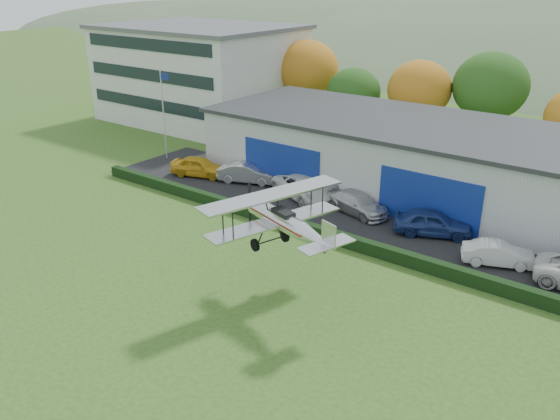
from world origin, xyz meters
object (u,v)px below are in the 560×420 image
Objects in this scene: office_block at (201,73)px; car_3 at (357,203)px; flagpole at (164,106)px; hangar at (463,166)px; car_4 at (433,223)px; car_1 at (248,173)px; car_0 at (199,166)px; car_5 at (498,254)px; car_2 at (303,187)px; biplane at (284,220)px.

office_block is 31.75m from car_3.
hangar is at bearing 13.51° from flagpole.
flagpole is 26.05m from car_4.
office_block is 23.02m from car_1.
car_0 is at bearing 108.79° from car_3.
car_5 is at bearing -119.10° from car_1.
car_1 is (4.19, 1.22, -0.02)m from car_0.
car_5 is (24.62, -0.89, -0.14)m from car_0.
hangar is at bearing -33.74° from car_2.
biplane is (30.73, -25.84, -0.83)m from office_block.
car_3 is at bearing -71.18° from car_2.
office_block is 2.57× the size of flagpole.
office_block is 5.08× the size of car_5.
flagpole is 30.78m from car_5.
car_2 is (9.63, 1.16, -0.03)m from car_0.
office_block is 41.82m from car_5.
car_0 is 4.36m from car_1.
flagpole is at bearing 109.05° from car_2.
car_4 reaches higher than car_3.
car_2 is 1.15× the size of car_4.
hangar is 19.03m from biplane.
car_4 is (0.85, -7.07, -1.78)m from hangar.
car_5 is (10.29, -1.83, -0.05)m from car_3.
car_4 is (15.78, -0.53, 0.04)m from car_1.
car_0 is 9.70m from car_2.
office_block is at bearing 81.30° from car_2.
hangar is at bearing -12.01° from office_block.
flagpole is 1.67× the size of car_1.
car_2 is 0.70× the size of biplane.
car_1 is 0.96× the size of car_3.
office_block is 20.75m from car_0.
car_2 is at bearing -101.89° from car_0.
flagpole is 1.68× the size of car_0.
car_1 is 0.98× the size of car_4.
office_block is 4.31× the size of car_1.
car_5 is at bearing -5.02° from flagpole.
hangar is 8.54m from car_3.
office_block is (-33.00, 7.02, 2.56)m from hangar.
car_4 is at bearing -83.14° from hangar.
car_3 is (10.15, -0.27, -0.07)m from car_1.
car_2 is 15.13m from car_5.
hangar is 5.08× the size of flagpole.
car_0 is at bearing 65.25° from car_5.
car_1 is 0.85× the size of car_2.
office_block is at bearing 29.88° from car_1.
car_4 is at bearing -2.43° from flagpole.
car_1 is (18.07, -13.57, -4.38)m from office_block.
hangar is 10.00× the size of car_5.
car_1 is at bearing -36.89° from office_block.
car_5 is (20.44, -2.10, -0.12)m from car_1.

